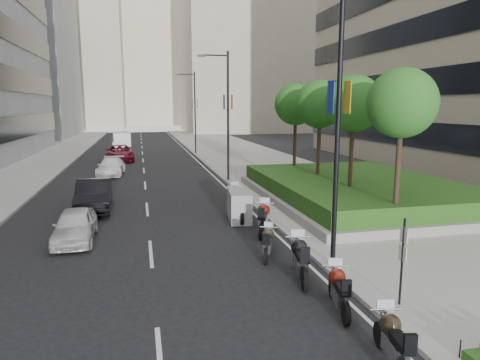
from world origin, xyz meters
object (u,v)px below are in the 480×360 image
object	(u,v)px
motorcycle_2	(300,259)
car_a	(75,225)
lamp_post_1	(226,110)
motorcycle_0	(394,342)
motorcycle_4	(263,219)
motorcycle_5	(239,206)
lamp_post_0	(334,115)
motorcycle_1	(339,290)
car_d	(120,153)
delivery_van	(121,142)
parking_sign	(402,257)
car_c	(111,167)
lamp_post_2	(194,108)
motorcycle_3	(268,243)
car_b	(94,195)
motorcycle_6	(235,197)

from	to	relation	value
motorcycle_2	car_a	distance (m)	9.24
lamp_post_1	motorcycle_0	distance (m)	22.68
motorcycle_2	motorcycle_4	world-z (taller)	motorcycle_4
motorcycle_5	lamp_post_0	bearing A→B (deg)	-161.31
motorcycle_0	motorcycle_4	distance (m)	9.67
motorcycle_1	car_d	world-z (taller)	car_d
motorcycle_4	delivery_van	world-z (taller)	delivery_van
car_a	parking_sign	bearing A→B (deg)	-42.01
motorcycle_2	car_c	distance (m)	23.57
lamp_post_1	motorcycle_2	distance (m)	18.03
lamp_post_2	motorcycle_3	bearing A→B (deg)	-92.70
car_a	motorcycle_1	bearing A→B (deg)	-46.13
lamp_post_1	motorcycle_0	bearing A→B (deg)	-92.47
car_a	car_d	distance (m)	25.96
motorcycle_3	motorcycle_4	world-z (taller)	motorcycle_4
lamp_post_1	motorcycle_3	world-z (taller)	lamp_post_1
car_b	car_d	world-z (taller)	car_b
motorcycle_2	car_c	size ratio (longest dim) A/B	0.53
lamp_post_2	motorcycle_1	bearing A→B (deg)	-91.41
motorcycle_2	motorcycle_3	bearing A→B (deg)	23.36
motorcycle_4	motorcycle_5	distance (m)	2.35
lamp_post_2	motorcycle_1	world-z (taller)	lamp_post_2
motorcycle_1	motorcycle_4	world-z (taller)	motorcycle_4
car_a	car_b	distance (m)	5.25
lamp_post_2	delivery_van	bearing A→B (deg)	138.16
car_a	car_c	distance (m)	16.94
parking_sign	delivery_van	world-z (taller)	parking_sign
car_c	motorcycle_0	bearing A→B (deg)	-71.13
car_a	lamp_post_2	bearing A→B (deg)	73.64
car_c	parking_sign	bearing A→B (deg)	-66.54
motorcycle_3	car_a	bearing A→B (deg)	85.53
motorcycle_0	motorcycle_3	xyz separation A→B (m)	(-0.61, 6.89, -0.04)
lamp_post_0	parking_sign	bearing A→B (deg)	-77.67
lamp_post_2	motorcycle_4	distance (m)	30.88
motorcycle_5	motorcycle_6	xyz separation A→B (m)	(0.31, 2.32, -0.11)
parking_sign	car_c	size ratio (longest dim) A/B	0.55
parking_sign	motorcycle_0	size ratio (longest dim) A/B	1.19
motorcycle_5	car_a	distance (m)	7.26
lamp_post_2	car_c	bearing A→B (deg)	-122.21
motorcycle_1	motorcycle_3	xyz separation A→B (m)	(-0.65, 4.32, -0.04)
parking_sign	motorcycle_1	xyz separation A→B (m)	(-1.58, 0.36, -0.89)
motorcycle_5	car_d	xyz separation A→B (m)	(-6.37, 24.34, 0.07)
car_c	motorcycle_1	bearing A→B (deg)	-69.60
lamp_post_2	motorcycle_1	size ratio (longest dim) A/B	4.29
motorcycle_4	motorcycle_6	xyz separation A→B (m)	(-0.20, 4.61, -0.04)
motorcycle_3	car_c	world-z (taller)	car_c
lamp_post_1	motorcycle_6	distance (m)	9.17
motorcycle_2	car_d	distance (m)	32.23
parking_sign	car_d	size ratio (longest dim) A/B	0.45
lamp_post_0	motorcycle_4	bearing A→B (deg)	101.79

